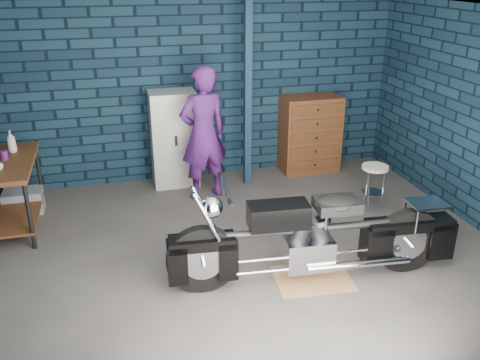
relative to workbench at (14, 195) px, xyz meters
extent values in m
plane|color=#524F4D|center=(2.68, -1.33, -0.46)|extent=(6.00, 6.00, 0.00)
cube|color=#0F2232|center=(2.68, 1.17, 0.90)|extent=(6.00, 0.02, 2.70)
cube|color=silver|center=(2.68, -1.33, 2.25)|extent=(6.00, 5.00, 0.02)
cube|color=#13293D|center=(3.23, 0.62, 0.90)|extent=(0.10, 0.10, 2.70)
cube|color=brown|center=(0.00, 0.00, 0.00)|extent=(0.60, 1.40, 0.91)
cube|color=#996543|center=(3.22, -2.06, -0.45)|extent=(0.86, 0.68, 0.01)
imported|color=#511D6F|center=(2.51, 0.31, 0.50)|extent=(0.79, 0.61, 1.91)
cube|color=gray|center=(0.02, 0.46, -0.30)|extent=(0.50, 0.36, 0.31)
cube|color=silver|center=(2.17, 0.90, 0.27)|extent=(0.67, 0.48, 1.44)
cube|color=brown|center=(4.36, 0.90, 0.16)|extent=(0.92, 0.51, 1.23)
cylinder|color=#671B6D|center=(-0.03, 0.06, 0.51)|extent=(0.11, 0.11, 0.12)
imported|color=gray|center=(0.02, 0.33, 0.60)|extent=(0.12, 0.12, 0.29)
camera|label=1|loc=(1.27, -6.34, 2.68)|focal=38.00mm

